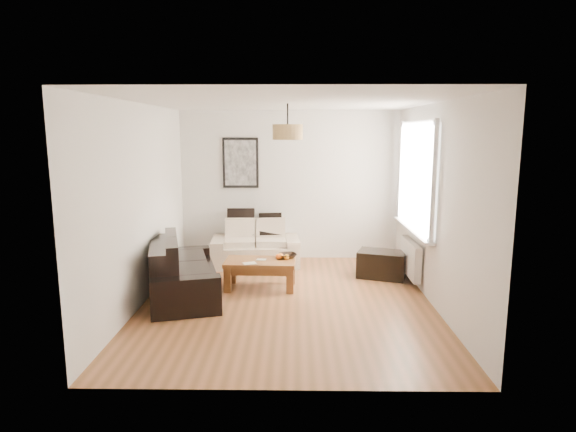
{
  "coord_description": "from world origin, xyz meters",
  "views": [
    {
      "loc": [
        0.11,
        -6.12,
        2.24
      ],
      "look_at": [
        0.0,
        0.6,
        1.05
      ],
      "focal_mm": 29.9,
      "sensor_mm": 36.0,
      "label": 1
    }
  ],
  "objects_px": {
    "loveseat_cream": "(256,244)",
    "sofa_leather": "(183,269)",
    "coffee_table": "(260,274)",
    "ottoman": "(382,264)"
  },
  "relations": [
    {
      "from": "sofa_leather",
      "to": "ottoman",
      "type": "xyz_separation_m",
      "value": [
        2.88,
        0.91,
        -0.17
      ]
    },
    {
      "from": "loveseat_cream",
      "to": "coffee_table",
      "type": "height_order",
      "value": "loveseat_cream"
    },
    {
      "from": "sofa_leather",
      "to": "ottoman",
      "type": "distance_m",
      "value": 3.02
    },
    {
      "from": "loveseat_cream",
      "to": "coffee_table",
      "type": "xyz_separation_m",
      "value": [
        0.17,
        -1.24,
        -0.16
      ]
    },
    {
      "from": "loveseat_cream",
      "to": "ottoman",
      "type": "xyz_separation_m",
      "value": [
        2.02,
        -0.69,
        -0.16
      ]
    },
    {
      "from": "sofa_leather",
      "to": "loveseat_cream",
      "type": "bearing_deg",
      "value": -43.72
    },
    {
      "from": "loveseat_cream",
      "to": "ottoman",
      "type": "relative_size",
      "value": 2.03
    },
    {
      "from": "loveseat_cream",
      "to": "sofa_leather",
      "type": "xyz_separation_m",
      "value": [
        -0.86,
        -1.6,
        0.02
      ]
    },
    {
      "from": "loveseat_cream",
      "to": "coffee_table",
      "type": "bearing_deg",
      "value": -86.74
    },
    {
      "from": "coffee_table",
      "to": "sofa_leather",
      "type": "bearing_deg",
      "value": -160.72
    }
  ]
}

